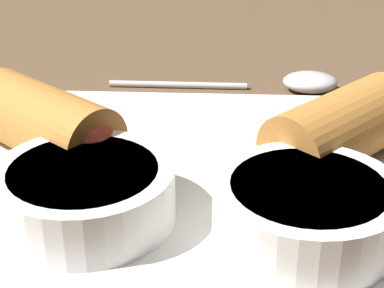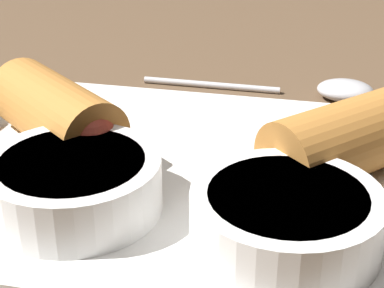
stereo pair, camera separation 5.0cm
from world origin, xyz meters
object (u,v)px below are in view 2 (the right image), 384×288
object	(u,v)px
spoon	(328,89)
serving_plate	(192,183)
dipping_bowl_near	(74,182)
dipping_bowl_far	(286,217)

from	to	relation	value
spoon	serving_plate	bearing A→B (deg)	65.93
dipping_bowl_near	spoon	size ratio (longest dim) A/B	0.49
dipping_bowl_near	serving_plate	bearing A→B (deg)	-134.98
serving_plate	dipping_bowl_near	distance (cm)	7.28
dipping_bowl_far	serving_plate	bearing A→B (deg)	-46.25
dipping_bowl_near	dipping_bowl_far	bearing A→B (deg)	174.95
dipping_bowl_far	spoon	distance (cm)	21.90
serving_plate	dipping_bowl_far	bearing A→B (deg)	133.75
dipping_bowl_near	spoon	bearing A→B (deg)	-119.98
serving_plate	dipping_bowl_far	size ratio (longest dim) A/B	3.60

